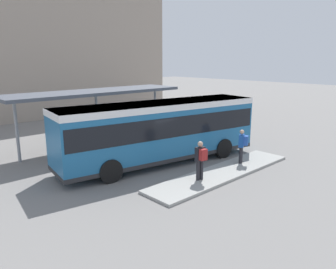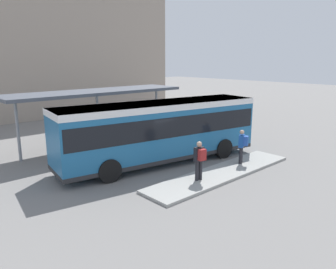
{
  "view_description": "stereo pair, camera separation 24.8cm",
  "coord_description": "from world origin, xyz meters",
  "px_view_note": "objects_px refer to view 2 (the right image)",
  "views": [
    {
      "loc": [
        -10.84,
        -12.03,
        5.25
      ],
      "look_at": [
        0.53,
        0.0,
        1.41
      ],
      "focal_mm": 35.0,
      "sensor_mm": 36.0,
      "label": 1
    },
    {
      "loc": [
        -10.66,
        -12.2,
        5.25
      ],
      "look_at": [
        0.53,
        0.0,
        1.41
      ],
      "focal_mm": 35.0,
      "sensor_mm": 36.0,
      "label": 2
    }
  ],
  "objects_px": {
    "city_bus": "(160,128)",
    "pedestrian_waiting": "(242,144)",
    "pedestrian_companion": "(200,158)",
    "bicycle_white": "(194,123)",
    "bicycle_green": "(221,128)",
    "bicycle_black": "(210,127)",
    "potted_planter_near_shelter": "(98,147)",
    "bicycle_blue": "(205,124)"
  },
  "relations": [
    {
      "from": "city_bus",
      "to": "bicycle_white",
      "type": "distance_m",
      "value": 9.31
    },
    {
      "from": "bicycle_green",
      "to": "bicycle_blue",
      "type": "relative_size",
      "value": 1.03
    },
    {
      "from": "pedestrian_waiting",
      "to": "bicycle_white",
      "type": "xyz_separation_m",
      "value": [
        5.1,
        7.97,
        -0.76
      ]
    },
    {
      "from": "city_bus",
      "to": "bicycle_blue",
      "type": "relative_size",
      "value": 6.23
    },
    {
      "from": "potted_planter_near_shelter",
      "to": "pedestrian_waiting",
      "type": "bearing_deg",
      "value": -51.94
    },
    {
      "from": "pedestrian_companion",
      "to": "bicycle_white",
      "type": "relative_size",
      "value": 1.11
    },
    {
      "from": "city_bus",
      "to": "bicycle_green",
      "type": "relative_size",
      "value": 6.07
    },
    {
      "from": "bicycle_black",
      "to": "bicycle_white",
      "type": "distance_m",
      "value": 1.72
    },
    {
      "from": "city_bus",
      "to": "bicycle_green",
      "type": "height_order",
      "value": "city_bus"
    },
    {
      "from": "bicycle_black",
      "to": "bicycle_white",
      "type": "bearing_deg",
      "value": 174.61
    },
    {
      "from": "bicycle_green",
      "to": "potted_planter_near_shelter",
      "type": "height_order",
      "value": "potted_planter_near_shelter"
    },
    {
      "from": "bicycle_white",
      "to": "potted_planter_near_shelter",
      "type": "bearing_deg",
      "value": -84.41
    },
    {
      "from": "pedestrian_waiting",
      "to": "bicycle_green",
      "type": "xyz_separation_m",
      "value": [
        5.17,
        5.41,
        -0.71
      ]
    },
    {
      "from": "pedestrian_companion",
      "to": "bicycle_blue",
      "type": "bearing_deg",
      "value": -39.54
    },
    {
      "from": "city_bus",
      "to": "bicycle_blue",
      "type": "xyz_separation_m",
      "value": [
        8.1,
        4.01,
        -1.45
      ]
    },
    {
      "from": "pedestrian_companion",
      "to": "bicycle_black",
      "type": "bearing_deg",
      "value": -41.64
    },
    {
      "from": "pedestrian_companion",
      "to": "bicycle_green",
      "type": "height_order",
      "value": "pedestrian_companion"
    },
    {
      "from": "city_bus",
      "to": "pedestrian_companion",
      "type": "xyz_separation_m",
      "value": [
        -0.64,
        -3.26,
        -0.73
      ]
    },
    {
      "from": "city_bus",
      "to": "pedestrian_waiting",
      "type": "bearing_deg",
      "value": -39.55
    },
    {
      "from": "bicycle_green",
      "to": "bicycle_blue",
      "type": "bearing_deg",
      "value": -10.63
    },
    {
      "from": "pedestrian_companion",
      "to": "bicycle_blue",
      "type": "distance_m",
      "value": 11.4
    },
    {
      "from": "city_bus",
      "to": "bicycle_black",
      "type": "bearing_deg",
      "value": 31.8
    },
    {
      "from": "city_bus",
      "to": "pedestrian_companion",
      "type": "relative_size",
      "value": 6.36
    },
    {
      "from": "bicycle_green",
      "to": "bicycle_black",
      "type": "distance_m",
      "value": 0.88
    },
    {
      "from": "pedestrian_waiting",
      "to": "potted_planter_near_shelter",
      "type": "height_order",
      "value": "pedestrian_waiting"
    },
    {
      "from": "pedestrian_waiting",
      "to": "potted_planter_near_shelter",
      "type": "distance_m",
      "value": 7.55
    },
    {
      "from": "bicycle_black",
      "to": "bicycle_blue",
      "type": "height_order",
      "value": "bicycle_blue"
    },
    {
      "from": "bicycle_black",
      "to": "city_bus",
      "type": "bearing_deg",
      "value": -68.9
    },
    {
      "from": "bicycle_blue",
      "to": "pedestrian_companion",
      "type": "bearing_deg",
      "value": -58.43
    },
    {
      "from": "potted_planter_near_shelter",
      "to": "bicycle_white",
      "type": "bearing_deg",
      "value": 11.8
    },
    {
      "from": "pedestrian_companion",
      "to": "potted_planter_near_shelter",
      "type": "xyz_separation_m",
      "value": [
        -1.31,
        6.1,
        -0.46
      ]
    },
    {
      "from": "city_bus",
      "to": "potted_planter_near_shelter",
      "type": "distance_m",
      "value": 3.64
    },
    {
      "from": "bicycle_green",
      "to": "pedestrian_companion",
      "type": "bearing_deg",
      "value": 120.09
    },
    {
      "from": "pedestrian_waiting",
      "to": "pedestrian_companion",
      "type": "height_order",
      "value": "pedestrian_companion"
    },
    {
      "from": "pedestrian_companion",
      "to": "city_bus",
      "type": "bearing_deg",
      "value": -0.45
    },
    {
      "from": "city_bus",
      "to": "pedestrian_waiting",
      "type": "relative_size",
      "value": 6.41
    },
    {
      "from": "city_bus",
      "to": "bicycle_white",
      "type": "bearing_deg",
      "value": 41.43
    },
    {
      "from": "pedestrian_companion",
      "to": "bicycle_black",
      "type": "height_order",
      "value": "pedestrian_companion"
    },
    {
      "from": "pedestrian_companion",
      "to": "bicycle_white",
      "type": "distance_m",
      "value": 11.74
    },
    {
      "from": "bicycle_black",
      "to": "pedestrian_waiting",
      "type": "bearing_deg",
      "value": -39.74
    },
    {
      "from": "bicycle_green",
      "to": "potted_planter_near_shelter",
      "type": "relative_size",
      "value": 1.44
    },
    {
      "from": "pedestrian_waiting",
      "to": "bicycle_blue",
      "type": "xyz_separation_m",
      "value": [
        5.4,
        7.12,
        -0.72
      ]
    }
  ]
}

